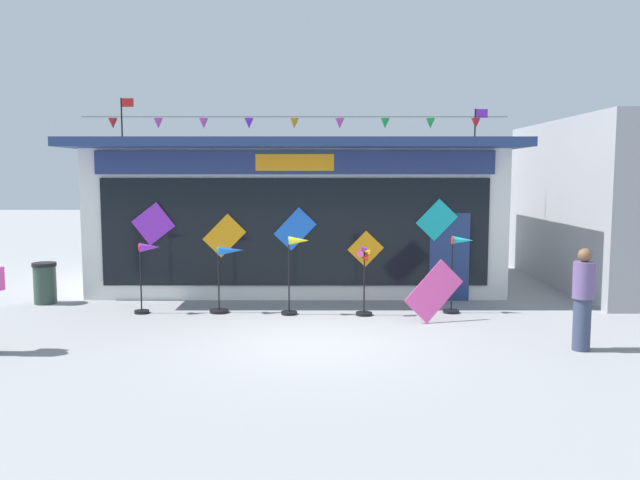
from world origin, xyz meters
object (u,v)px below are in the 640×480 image
at_px(trash_bin, 48,283).
at_px(wind_spinner_left, 228,272).
at_px(wind_spinner_center_left, 297,265).
at_px(kite_shop_building, 301,213).
at_px(display_kite_on_ground, 436,291).
at_px(wind_spinner_right, 460,266).
at_px(person_mid_plaza, 585,299).
at_px(wind_spinner_far_left, 149,266).
at_px(wind_spinner_center_right, 366,278).

bearing_deg(trash_bin, wind_spinner_left, -12.69).
bearing_deg(wind_spinner_center_left, wind_spinner_left, 173.23).
distance_m(kite_shop_building, wind_spinner_center_left, 3.94).
xyz_separation_m(wind_spinner_center_left, display_kite_on_ground, (2.73, -0.64, -0.43)).
relative_size(wind_spinner_center_left, wind_spinner_right, 1.01).
relative_size(person_mid_plaza, trash_bin, 1.83).
bearing_deg(person_mid_plaza, display_kite_on_ground, -104.82).
distance_m(wind_spinner_right, display_kite_on_ground, 1.07).
bearing_deg(wind_spinner_center_left, wind_spinner_right, 2.50).
relative_size(wind_spinner_far_left, person_mid_plaza, 0.88).
bearing_deg(display_kite_on_ground, kite_shop_building, 121.74).
xyz_separation_m(kite_shop_building, wind_spinner_center_left, (0.05, -3.86, -0.82)).
xyz_separation_m(wind_spinner_right, person_mid_plaza, (1.43, -2.81, -0.13)).
relative_size(kite_shop_building, person_mid_plaza, 6.01).
relative_size(wind_spinner_right, display_kite_on_ground, 1.41).
distance_m(kite_shop_building, wind_spinner_center_right, 4.35).
distance_m(wind_spinner_left, wind_spinner_center_left, 1.45).
height_order(kite_shop_building, wind_spinner_far_left, kite_shop_building).
relative_size(wind_spinner_left, person_mid_plaza, 0.83).
height_order(wind_spinner_far_left, trash_bin, wind_spinner_far_left).
distance_m(wind_spinner_center_left, person_mid_plaza, 5.48).
bearing_deg(wind_spinner_right, trash_bin, 173.87).
height_order(wind_spinner_left, wind_spinner_center_right, wind_spinner_center_right).
distance_m(wind_spinner_right, trash_bin, 9.03).
distance_m(wind_spinner_center_right, display_kite_on_ground, 1.44).
bearing_deg(wind_spinner_center_right, wind_spinner_right, 7.23).
height_order(person_mid_plaza, display_kite_on_ground, person_mid_plaza).
relative_size(wind_spinner_center_left, trash_bin, 1.76).
bearing_deg(display_kite_on_ground, trash_bin, 168.16).
distance_m(wind_spinner_center_left, display_kite_on_ground, 2.84).
xyz_separation_m(wind_spinner_far_left, wind_spinner_center_right, (4.46, -0.21, -0.23)).
distance_m(person_mid_plaza, display_kite_on_ground, 2.90).
relative_size(kite_shop_building, wind_spinner_center_right, 7.03).
bearing_deg(wind_spinner_far_left, display_kite_on_ground, -7.33).
bearing_deg(person_mid_plaza, wind_spinner_center_right, -97.40).
xyz_separation_m(wind_spinner_left, wind_spinner_center_left, (1.43, -0.17, 0.17)).
xyz_separation_m(wind_spinner_far_left, wind_spinner_left, (1.62, 0.06, -0.13)).
distance_m(person_mid_plaza, trash_bin, 11.07).
bearing_deg(person_mid_plaza, wind_spinner_center_left, -89.29).
distance_m(wind_spinner_left, person_mid_plaza, 6.83).
xyz_separation_m(wind_spinner_center_right, wind_spinner_right, (1.95, 0.25, 0.22)).
xyz_separation_m(trash_bin, display_kite_on_ground, (8.34, -1.75, 0.14)).
xyz_separation_m(wind_spinner_far_left, display_kite_on_ground, (5.79, -0.74, -0.39)).
bearing_deg(display_kite_on_ground, wind_spinner_center_left, 166.86).
bearing_deg(trash_bin, wind_spinner_center_right, -9.79).
height_order(trash_bin, display_kite_on_ground, display_kite_on_ground).
bearing_deg(kite_shop_building, wind_spinner_right, -47.45).
height_order(kite_shop_building, display_kite_on_ground, kite_shop_building).
distance_m(wind_spinner_center_left, trash_bin, 5.74).
relative_size(wind_spinner_center_right, person_mid_plaza, 0.85).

